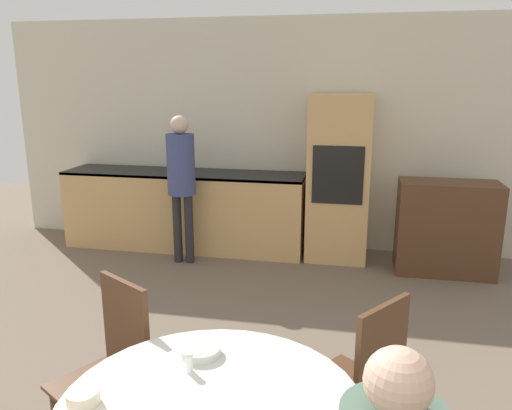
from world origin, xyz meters
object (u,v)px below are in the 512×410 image
Objects in this scene: person_standing at (181,173)px; chair_far_left at (113,362)px; bowl_centre at (200,351)px; bowl_far at (83,397)px; sideboard at (446,228)px; oven_unit at (339,178)px; chair_far_right at (364,378)px.

chair_far_left is at bearing -77.75° from person_standing.
bowl_far reaches higher than bowl_centre.
bowl_far is (-1.90, -3.61, 0.29)m from sideboard.
sideboard is 5.33× the size of bowl_centre.
chair_far_left is (-1.01, -3.26, -0.37)m from oven_unit.
chair_far_left reaches higher than bowl_far.
chair_far_left is (-2.11, -3.00, 0.05)m from sideboard.
person_standing is 3.17m from bowl_centre.
bowl_far is at bearing -128.28° from bowl_centre.
bowl_far is (-0.33, -0.42, 0.01)m from bowl_centre.
person_standing is (-0.60, 2.76, 0.46)m from chair_far_left.
chair_far_right is 7.57× the size of bowl_far.
chair_far_right is 0.82m from bowl_centre.
oven_unit reaches higher than chair_far_right.
oven_unit is 3.94m from bowl_far.
sideboard is 3.56m from bowl_centre.
chair_far_left is 0.68m from bowl_far.
chair_far_right is 3.28m from person_standing.
bowl_far is at bearing -19.59° from chair_far_right.
person_standing reaches higher than chair_far_left.
sideboard is 0.61× the size of person_standing.
chair_far_left and chair_far_right have the same top height.
bowl_centre is (0.54, -0.18, 0.23)m from chair_far_left.
sideboard is 7.69× the size of bowl_far.
sideboard is 3.67m from chair_far_left.
oven_unit is 1.88× the size of chair_far_left.
chair_far_left is 2.87m from person_standing.
oven_unit reaches higher than person_standing.
chair_far_left is 5.24× the size of bowl_centre.
bowl_centre is at bearing -31.64° from chair_far_right.
bowl_centre is at bearing 51.72° from bowl_far.
bowl_far is at bearing -101.73° from oven_unit.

